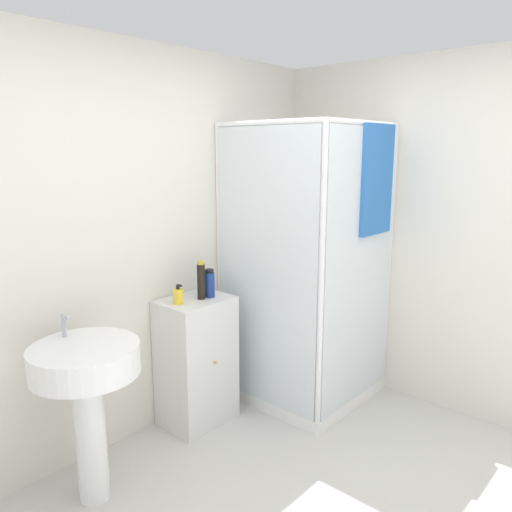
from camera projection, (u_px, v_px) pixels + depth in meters
wall_back at (128, 248)px, 3.12m from camera, size 6.40×0.06×2.50m
wall_right at (500, 244)px, 3.26m from camera, size 0.06×6.40×2.50m
shower_enclosure at (309, 326)px, 3.72m from camera, size 0.94×0.97×2.04m
vanity_cabinet at (196, 361)px, 3.41m from camera, size 0.47×0.38×0.88m
sink at (87, 382)px, 2.58m from camera, size 0.56×0.56×1.01m
soap_dispenser at (178, 296)px, 3.20m from camera, size 0.07×0.07×0.13m
shampoo_bottle_tall_black at (201, 280)px, 3.29m from camera, size 0.05×0.05×0.26m
shampoo_bottle_blue at (210, 284)px, 3.34m from camera, size 0.07×0.07×0.19m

